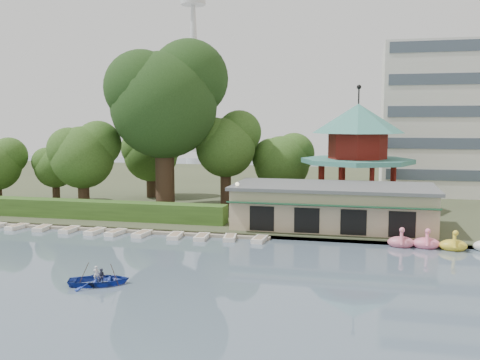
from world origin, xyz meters
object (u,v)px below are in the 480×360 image
(dock, at_px, (94,228))
(boathouse, at_px, (333,205))
(pavilion, at_px, (358,146))
(rowboat_with_passengers, at_px, (99,276))
(big_tree, at_px, (166,96))

(dock, bearing_deg, boathouse, 12.24)
(dock, distance_m, pavilion, 29.14)
(boathouse, xyz_separation_m, pavilion, (2.00, 10.03, 5.11))
(pavilion, distance_m, rowboat_with_passengers, 34.61)
(rowboat_with_passengers, bearing_deg, boathouse, 56.60)
(dock, bearing_deg, pavilion, 31.66)
(pavilion, relative_size, rowboat_with_passengers, 2.15)
(boathouse, height_order, big_tree, big_tree)
(dock, xyz_separation_m, boathouse, (22.00, 4.77, 2.25))
(big_tree, bearing_deg, boathouse, -18.26)
(boathouse, distance_m, pavilion, 11.43)
(big_tree, height_order, rowboat_with_passengers, big_tree)
(boathouse, distance_m, big_tree, 22.47)
(dock, xyz_separation_m, pavilion, (24.00, 14.80, 7.36))
(pavilion, relative_size, big_tree, 0.71)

